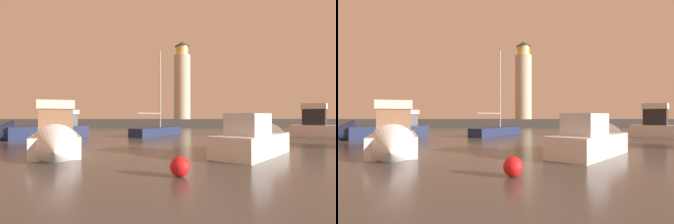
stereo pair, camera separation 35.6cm
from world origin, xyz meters
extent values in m
plane|color=#4C4742|center=(0.00, 26.32, 0.00)|extent=(220.00, 220.00, 0.00)
cube|color=#423F3D|center=(0.00, 52.64, 0.71)|extent=(91.33, 4.67, 1.42)
cylinder|color=beige|center=(3.21, 52.64, 7.87)|extent=(3.33, 3.33, 12.92)
cylinder|color=#F2CC59|center=(3.21, 52.64, 15.24)|extent=(2.50, 2.50, 1.81)
cone|color=#33383D|center=(3.21, 52.64, 16.66)|extent=(3.00, 3.00, 1.03)
cube|color=white|center=(15.02, 25.45, 0.61)|extent=(5.84, 5.17, 1.21)
cube|color=#232328|center=(14.51, 25.85, 2.02)|extent=(2.56, 2.45, 1.62)
cube|color=silver|center=(14.51, 25.85, 3.12)|extent=(2.81, 2.70, 0.57)
cube|color=#1E284C|center=(-11.90, 25.02, 0.58)|extent=(7.14, 5.92, 1.17)
cone|color=#1E284C|center=(-15.30, 22.76, 0.64)|extent=(3.23, 3.27, 2.42)
cube|color=#595960|center=(-10.92, 25.67, 1.75)|extent=(3.11, 2.85, 1.16)
cube|color=silver|center=(-10.92, 25.67, 2.53)|extent=(3.42, 3.13, 0.41)
cube|color=white|center=(-7.39, 15.19, 0.56)|extent=(4.48, 6.72, 1.12)
cone|color=white|center=(-6.07, 11.70, 0.61)|extent=(2.94, 2.86, 2.32)
cube|color=#8C6647|center=(-7.61, 15.77, 1.85)|extent=(2.48, 2.60, 1.47)
cube|color=silver|center=(-7.61, 15.77, 2.84)|extent=(2.73, 2.86, 0.51)
cube|color=white|center=(3.85, 13.75, 0.58)|extent=(5.52, 5.80, 1.17)
cone|color=white|center=(6.14, 16.32, 0.64)|extent=(3.01, 3.00, 2.20)
cube|color=silver|center=(3.49, 13.35, 1.74)|extent=(2.85, 2.91, 1.14)
cube|color=#1E284C|center=(-1.61, 28.07, 0.44)|extent=(5.57, 6.91, 0.88)
cylinder|color=#B7B7BC|center=(-1.21, 28.65, 5.13)|extent=(0.12, 0.12, 8.49)
cylinder|color=#B7B7BC|center=(-2.33, 27.04, 2.41)|extent=(2.32, 3.29, 0.09)
sphere|color=red|center=(-0.50, 8.84, 0.37)|extent=(0.73, 0.73, 0.73)
camera|label=1|loc=(-1.21, -0.64, 2.22)|focal=28.24mm
camera|label=2|loc=(-0.86, -0.64, 2.22)|focal=28.24mm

